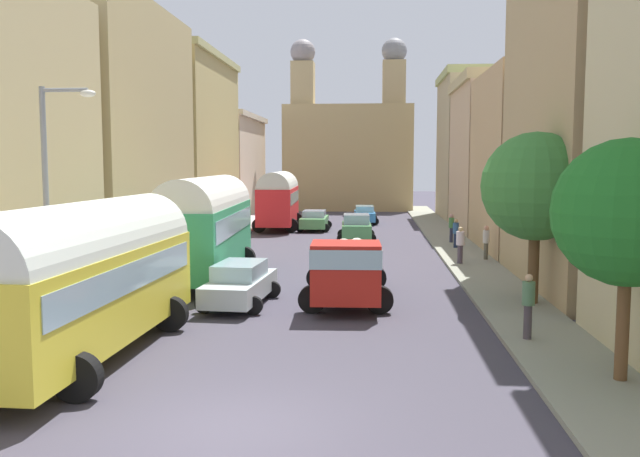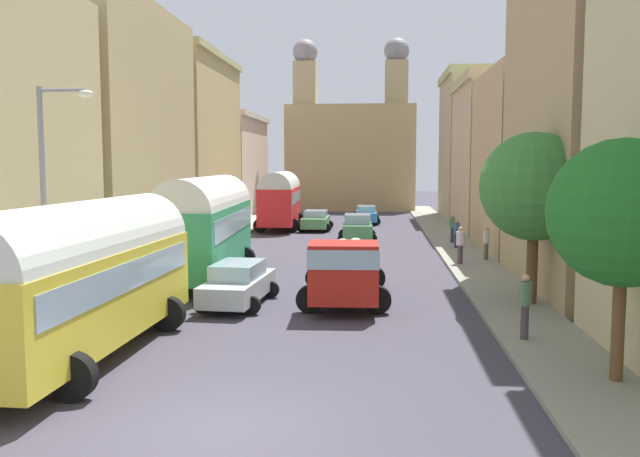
% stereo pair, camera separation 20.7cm
% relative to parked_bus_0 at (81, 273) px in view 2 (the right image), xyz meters
% --- Properties ---
extents(ground_plane, '(154.00, 154.00, 0.00)m').
position_rel_parked_bus_0_xyz_m(ground_plane, '(4.52, 22.96, -2.14)').
color(ground_plane, '#423E4A').
extents(sidewalk_left, '(2.50, 70.00, 0.14)m').
position_rel_parked_bus_0_xyz_m(sidewalk_left, '(-2.73, 22.96, -2.07)').
color(sidewalk_left, '#AEA0A5').
rests_on(sidewalk_left, ground).
extents(sidewalk_right, '(2.50, 70.00, 0.14)m').
position_rel_parked_bus_0_xyz_m(sidewalk_right, '(11.77, 22.96, -2.07)').
color(sidewalk_right, gray).
rests_on(sidewalk_right, ground).
extents(building_left_2, '(5.12, 13.03, 12.93)m').
position_rel_parked_bus_0_xyz_m(building_left_2, '(-6.54, 18.39, 4.33)').
color(building_left_2, tan).
rests_on(building_left_2, ground).
extents(building_left_3, '(4.90, 13.24, 12.65)m').
position_rel_parked_bus_0_xyz_m(building_left_3, '(-6.21, 32.23, 4.21)').
color(building_left_3, tan).
rests_on(building_left_3, ground).
extents(building_left_4, '(6.40, 13.17, 9.30)m').
position_rel_parked_bus_0_xyz_m(building_left_4, '(-6.89, 45.90, 2.53)').
color(building_left_4, beige).
rests_on(building_left_4, ground).
extents(building_right_1, '(5.29, 10.91, 13.64)m').
position_rel_parked_bus_0_xyz_m(building_right_1, '(15.42, 10.59, 4.71)').
color(building_right_1, tan).
rests_on(building_right_1, ground).
extents(building_right_2, '(4.06, 9.89, 9.76)m').
position_rel_parked_bus_0_xyz_m(building_right_2, '(15.05, 21.38, 2.74)').
color(building_right_2, tan).
rests_on(building_right_2, ground).
extents(building_right_3, '(4.86, 10.59, 10.75)m').
position_rel_parked_bus_0_xyz_m(building_right_3, '(15.23, 32.14, 3.27)').
color(building_right_3, tan).
rests_on(building_right_3, ground).
extents(building_right_4, '(4.59, 10.20, 12.54)m').
position_rel_parked_bus_0_xyz_m(building_right_4, '(15.11, 43.06, 4.16)').
color(building_right_4, tan).
rests_on(building_right_4, ground).
extents(distant_church, '(13.08, 6.58, 17.22)m').
position_rel_parked_bus_0_xyz_m(distant_church, '(4.52, 53.70, 3.81)').
color(distant_church, tan).
rests_on(distant_church, ground).
extents(parked_bus_0, '(3.48, 9.27, 3.90)m').
position_rel_parked_bus_0_xyz_m(parked_bus_0, '(0.00, 0.00, 0.00)').
color(parked_bus_0, yellow).
rests_on(parked_bus_0, ground).
extents(parked_bus_1, '(3.57, 9.58, 4.28)m').
position_rel_parked_bus_0_xyz_m(parked_bus_1, '(0.17, 11.34, 0.24)').
color(parked_bus_1, '#309661').
rests_on(parked_bus_1, ground).
extents(parked_bus_2, '(3.49, 8.73, 4.21)m').
position_rel_parked_bus_0_xyz_m(parked_bus_2, '(0.16, 32.77, 0.20)').
color(parked_bus_2, red).
rests_on(parked_bus_2, ground).
extents(cargo_truck_0, '(3.21, 6.97, 2.32)m').
position_rel_parked_bus_0_xyz_m(cargo_truck_0, '(6.15, 6.75, -0.93)').
color(cargo_truck_0, red).
rests_on(cargo_truck_0, ground).
extents(car_0, '(2.48, 4.07, 1.67)m').
position_rel_parked_bus_0_xyz_m(car_0, '(6.04, 25.67, -1.31)').
color(car_0, '#509659').
rests_on(car_0, ground).
extents(car_1, '(2.29, 4.29, 1.44)m').
position_rel_parked_bus_0_xyz_m(car_1, '(6.41, 37.51, -1.40)').
color(car_1, '#3685C9').
rests_on(car_1, ground).
extents(car_2, '(2.42, 4.49, 1.48)m').
position_rel_parked_bus_0_xyz_m(car_2, '(2.54, 6.46, -1.39)').
color(car_2, silver).
rests_on(car_2, ground).
extents(car_3, '(2.40, 4.32, 1.44)m').
position_rel_parked_bus_0_xyz_m(car_3, '(2.87, 31.94, -1.40)').
color(car_3, '#539553').
rests_on(car_3, ground).
extents(pedestrian_0, '(0.36, 0.36, 1.74)m').
position_rel_parked_bus_0_xyz_m(pedestrian_0, '(11.66, 21.64, -1.14)').
color(pedestrian_0, '#1E2849').
rests_on(pedestrian_0, ground).
extents(pedestrian_1, '(0.33, 0.33, 1.83)m').
position_rel_parked_bus_0_xyz_m(pedestrian_1, '(11.71, 24.15, -1.08)').
color(pedestrian_1, '#2D2E47').
rests_on(pedestrian_1, ground).
extents(pedestrian_2, '(0.46, 0.46, 1.89)m').
position_rel_parked_bus_0_xyz_m(pedestrian_2, '(11.18, 2.24, -1.05)').
color(pedestrian_2, '#483E45').
rests_on(pedestrian_2, ground).
extents(pedestrian_3, '(0.44, 0.44, 1.81)m').
position_rel_parked_bus_0_xyz_m(pedestrian_3, '(12.56, 17.11, -1.09)').
color(pedestrian_3, '#585345').
rests_on(pedestrian_3, ground).
extents(pedestrian_4, '(0.48, 0.48, 1.87)m').
position_rel_parked_bus_0_xyz_m(pedestrian_4, '(11.14, 15.74, -1.08)').
color(pedestrian_4, '#4D3F4D').
rests_on(pedestrian_4, ground).
extents(streetlamp_near, '(1.59, 0.28, 6.90)m').
position_rel_parked_bus_0_xyz_m(streetlamp_near, '(-1.79, 2.13, 1.93)').
color(streetlamp_near, gray).
rests_on(streetlamp_near, ground).
extents(roadside_tree_0, '(3.17, 3.17, 5.37)m').
position_rel_parked_bus_0_xyz_m(roadside_tree_0, '(12.42, -1.04, 1.63)').
color(roadside_tree_0, brown).
rests_on(roadside_tree_0, ground).
extents(roadside_tree_1, '(3.61, 3.61, 5.87)m').
position_rel_parked_bus_0_xyz_m(roadside_tree_1, '(12.42, 6.97, 1.90)').
color(roadside_tree_1, brown).
rests_on(roadside_tree_1, ground).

